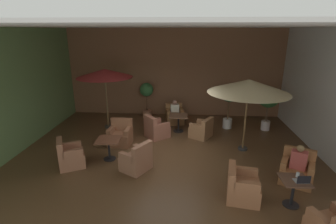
{
  "coord_description": "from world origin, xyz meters",
  "views": [
    {
      "loc": [
        0.6,
        -7.76,
        4.01
      ],
      "look_at": [
        0.0,
        0.45,
        1.38
      ],
      "focal_mm": 27.52,
      "sensor_mm": 36.0,
      "label": 1
    }
  ],
  "objects_px": {
    "armchair_front_right_north": "(120,135)",
    "armchair_mid_center_east": "(202,130)",
    "cafe_table_front_left": "(294,187)",
    "armchair_mid_center_north": "(156,129)",
    "armchair_front_left_south": "(242,187)",
    "patio_umbrella_center_beige": "(105,74)",
    "armchair_front_left_east": "(297,171)",
    "armchair_front_right_east": "(70,156)",
    "patron_blue_shirt": "(299,158)",
    "potted_tree_mid_left": "(269,100)",
    "cafe_table_mid_center": "(178,119)",
    "patio_umbrella_tall_red": "(249,86)",
    "open_laptop": "(302,180)",
    "cafe_table_front_right": "(109,144)",
    "iced_drink_cup": "(298,175)",
    "potted_tree_left_corner": "(229,98)",
    "patron_by_window": "(175,108)",
    "potted_tree_mid_right": "(147,95)",
    "armchair_mid_center_south": "(174,116)"
  },
  "relations": [
    {
      "from": "armchair_front_left_east",
      "to": "armchair_mid_center_south",
      "type": "relative_size",
      "value": 1.14
    },
    {
      "from": "iced_drink_cup",
      "to": "armchair_front_left_south",
      "type": "bearing_deg",
      "value": 177.36
    },
    {
      "from": "armchair_front_right_east",
      "to": "patron_by_window",
      "type": "distance_m",
      "value": 5.11
    },
    {
      "from": "potted_tree_left_corner",
      "to": "armchair_front_right_north",
      "type": "bearing_deg",
      "value": -154.78
    },
    {
      "from": "armchair_front_left_south",
      "to": "armchair_mid_center_east",
      "type": "bearing_deg",
      "value": 101.72
    },
    {
      "from": "armchair_front_right_north",
      "to": "armchair_mid_center_east",
      "type": "relative_size",
      "value": 0.9
    },
    {
      "from": "armchair_front_left_east",
      "to": "patio_umbrella_center_beige",
      "type": "relative_size",
      "value": 0.42
    },
    {
      "from": "patron_by_window",
      "to": "patio_umbrella_center_beige",
      "type": "bearing_deg",
      "value": -164.44
    },
    {
      "from": "patron_blue_shirt",
      "to": "open_laptop",
      "type": "height_order",
      "value": "patron_blue_shirt"
    },
    {
      "from": "armchair_mid_center_south",
      "to": "armchair_front_right_east",
      "type": "bearing_deg",
      "value": -125.62
    },
    {
      "from": "cafe_table_front_right",
      "to": "patio_umbrella_tall_red",
      "type": "xyz_separation_m",
      "value": [
        4.46,
        1.04,
        1.72
      ]
    },
    {
      "from": "armchair_mid_center_south",
      "to": "potted_tree_left_corner",
      "type": "relative_size",
      "value": 0.49
    },
    {
      "from": "patron_blue_shirt",
      "to": "open_laptop",
      "type": "relative_size",
      "value": 2.06
    },
    {
      "from": "cafe_table_front_left",
      "to": "armchair_mid_center_north",
      "type": "height_order",
      "value": "armchair_mid_center_north"
    },
    {
      "from": "armchair_front_right_north",
      "to": "armchair_mid_center_east",
      "type": "height_order",
      "value": "armchair_front_right_north"
    },
    {
      "from": "armchair_front_right_north",
      "to": "patron_blue_shirt",
      "type": "height_order",
      "value": "patron_blue_shirt"
    },
    {
      "from": "potted_tree_mid_left",
      "to": "open_laptop",
      "type": "xyz_separation_m",
      "value": [
        -0.66,
        -5.07,
        -0.57
      ]
    },
    {
      "from": "cafe_table_mid_center",
      "to": "potted_tree_mid_left",
      "type": "distance_m",
      "value": 3.74
    },
    {
      "from": "iced_drink_cup",
      "to": "cafe_table_front_right",
      "type": "bearing_deg",
      "value": 160.41
    },
    {
      "from": "armchair_front_right_north",
      "to": "patio_umbrella_tall_red",
      "type": "xyz_separation_m",
      "value": [
        4.38,
        -0.14,
        1.93
      ]
    },
    {
      "from": "armchair_front_left_east",
      "to": "armchair_front_right_east",
      "type": "height_order",
      "value": "armchair_front_left_east"
    },
    {
      "from": "potted_tree_mid_right",
      "to": "iced_drink_cup",
      "type": "height_order",
      "value": "potted_tree_mid_right"
    },
    {
      "from": "armchair_mid_center_east",
      "to": "patron_by_window",
      "type": "xyz_separation_m",
      "value": [
        -1.13,
        1.54,
        0.4
      ]
    },
    {
      "from": "armchair_front_left_south",
      "to": "patio_umbrella_center_beige",
      "type": "bearing_deg",
      "value": 136.04
    },
    {
      "from": "armchair_mid_center_north",
      "to": "armchair_front_right_east",
      "type": "bearing_deg",
      "value": -134.04
    },
    {
      "from": "armchair_mid_center_east",
      "to": "patron_blue_shirt",
      "type": "xyz_separation_m",
      "value": [
        2.42,
        -2.98,
        0.43
      ]
    },
    {
      "from": "armchair_mid_center_north",
      "to": "open_laptop",
      "type": "distance_m",
      "value": 5.51
    },
    {
      "from": "armchair_front_right_north",
      "to": "armchair_front_right_east",
      "type": "distance_m",
      "value": 2.05
    },
    {
      "from": "open_laptop",
      "to": "potted_tree_mid_left",
      "type": "bearing_deg",
      "value": 82.58
    },
    {
      "from": "cafe_table_front_left",
      "to": "patron_by_window",
      "type": "xyz_separation_m",
      "value": [
        -3.06,
        5.54,
        0.18
      ]
    },
    {
      "from": "cafe_table_front_left",
      "to": "patron_blue_shirt",
      "type": "distance_m",
      "value": 1.14
    },
    {
      "from": "iced_drink_cup",
      "to": "armchair_mid_center_east",
      "type": "bearing_deg",
      "value": 117.81
    },
    {
      "from": "potted_tree_mid_left",
      "to": "cafe_table_front_right",
      "type": "bearing_deg",
      "value": -152.45
    },
    {
      "from": "cafe_table_mid_center",
      "to": "armchair_mid_center_north",
      "type": "height_order",
      "value": "armchair_mid_center_north"
    },
    {
      "from": "cafe_table_front_left",
      "to": "iced_drink_cup",
      "type": "bearing_deg",
      "value": 50.25
    },
    {
      "from": "armchair_front_left_east",
      "to": "potted_tree_left_corner",
      "type": "distance_m",
      "value": 4.34
    },
    {
      "from": "armchair_mid_center_south",
      "to": "open_laptop",
      "type": "bearing_deg",
      "value": -60.73
    },
    {
      "from": "potted_tree_left_corner",
      "to": "open_laptop",
      "type": "xyz_separation_m",
      "value": [
        0.9,
        -5.19,
        -0.57
      ]
    },
    {
      "from": "armchair_mid_center_east",
      "to": "patron_by_window",
      "type": "bearing_deg",
      "value": 126.25
    },
    {
      "from": "armchair_front_right_east",
      "to": "patron_blue_shirt",
      "type": "xyz_separation_m",
      "value": [
        6.54,
        -0.4,
        0.4
      ]
    },
    {
      "from": "cafe_table_mid_center",
      "to": "patron_blue_shirt",
      "type": "bearing_deg",
      "value": -46.42
    },
    {
      "from": "armchair_front_right_east",
      "to": "open_laptop",
      "type": "xyz_separation_m",
      "value": [
        6.17,
        -1.52,
        0.42
      ]
    },
    {
      "from": "potted_tree_mid_left",
      "to": "patron_blue_shirt",
      "type": "height_order",
      "value": "potted_tree_mid_left"
    },
    {
      "from": "armchair_front_right_east",
      "to": "patio_umbrella_tall_red",
      "type": "height_order",
      "value": "patio_umbrella_tall_red"
    },
    {
      "from": "patron_blue_shirt",
      "to": "potted_tree_mid_left",
      "type": "bearing_deg",
      "value": 85.84
    },
    {
      "from": "cafe_table_front_right",
      "to": "armchair_mid_center_east",
      "type": "distance_m",
      "value": 3.7
    },
    {
      "from": "armchair_front_left_east",
      "to": "armchair_mid_center_north",
      "type": "height_order",
      "value": "armchair_front_left_east"
    },
    {
      "from": "patron_blue_shirt",
      "to": "potted_tree_mid_right",
      "type": "bearing_deg",
      "value": 133.12
    },
    {
      "from": "potted_tree_mid_left",
      "to": "patron_by_window",
      "type": "relative_size",
      "value": 2.87
    },
    {
      "from": "armchair_front_right_north",
      "to": "cafe_table_mid_center",
      "type": "bearing_deg",
      "value": 34.04
    }
  ]
}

